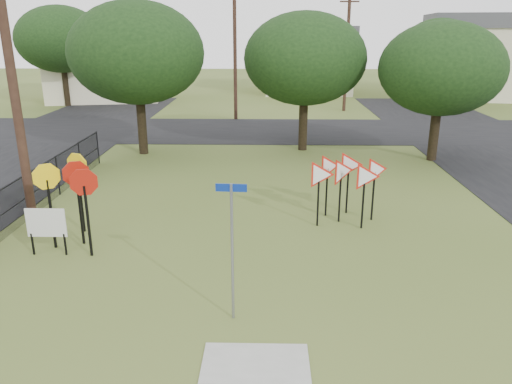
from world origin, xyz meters
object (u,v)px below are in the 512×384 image
Objects in this scene: yield_sign_cluster at (346,173)px; info_board at (46,224)px; street_name_sign at (232,244)px; stop_sign_cluster at (72,183)px.

yield_sign_cluster is 8.94m from info_board.
street_name_sign reaches higher than info_board.
stop_sign_cluster is 8.20m from yield_sign_cluster.
info_board is (-8.47, -2.79, -0.69)m from yield_sign_cluster.
yield_sign_cluster is at bearing 18.24° from info_board.
street_name_sign is 6.05m from stop_sign_cluster.
stop_sign_cluster reaches higher than info_board.
street_name_sign reaches higher than stop_sign_cluster.
stop_sign_cluster is 0.92× the size of yield_sign_cluster.
info_board is at bearing -126.50° from stop_sign_cluster.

